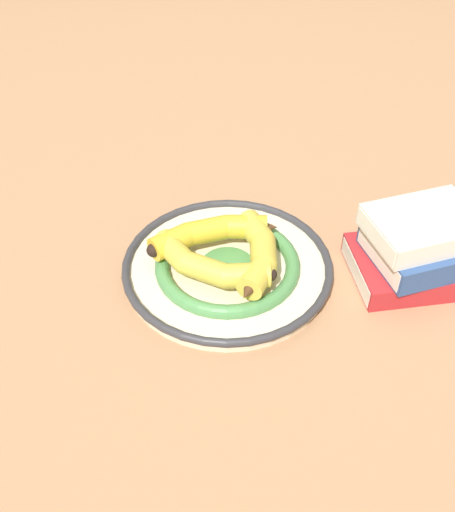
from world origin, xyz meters
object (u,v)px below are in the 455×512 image
Objects in this scene: decorative_bowl at (227,267)px; banana_b at (211,232)px; banana_a at (259,254)px; banana_c at (206,265)px; book_stack at (423,248)px.

banana_b is (0.00, 0.05, 0.03)m from decorative_bowl.
decorative_bowl is at bearing 75.77° from banana_a.
book_stack reaches higher than banana_c.
book_stack is at bearing -85.93° from banana_a.
book_stack is at bearing -32.86° from decorative_bowl.
book_stack is (0.24, -0.20, 0.00)m from banana_b.
banana_a is at bearing -48.23° from decorative_bowl.
banana_b is at bearing -15.29° from book_stack.
banana_a is 0.68× the size of book_stack.
book_stack is (0.24, -0.15, 0.03)m from decorative_bowl.
decorative_bowl is 0.28m from book_stack.
book_stack is at bearing 32.18° from banana_c.
book_stack is at bearing 155.64° from banana_b.
decorative_bowl is 1.74× the size of banana_c.
banana_a is 0.87× the size of banana_c.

